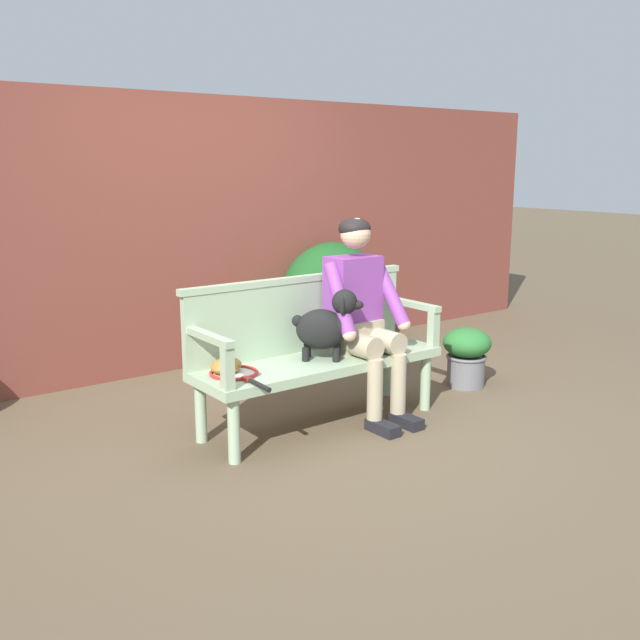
# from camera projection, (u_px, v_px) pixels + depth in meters

# --- Properties ---
(ground_plane) EXTENTS (40.00, 40.00, 0.00)m
(ground_plane) POSITION_uv_depth(u_px,v_px,m) (320.00, 424.00, 4.66)
(ground_plane) COLOR brown
(brick_garden_fence) EXTENTS (8.00, 0.30, 2.19)m
(brick_garden_fence) POSITION_uv_depth(u_px,v_px,m) (183.00, 233.00, 5.88)
(brick_garden_fence) COLOR brown
(brick_garden_fence) RESTS_ON ground
(hedge_bush_far_left) EXTENTS (1.00, 0.78, 0.97)m
(hedge_bush_far_left) POSITION_uv_depth(u_px,v_px,m) (332.00, 296.00, 6.45)
(hedge_bush_far_left) COLOR #194C1E
(hedge_bush_far_left) RESTS_ON ground
(garden_bench) EXTENTS (1.66, 0.51, 0.44)m
(garden_bench) POSITION_uv_depth(u_px,v_px,m) (320.00, 367.00, 4.58)
(garden_bench) COLOR #9EB793
(garden_bench) RESTS_ON ground
(bench_backrest) EXTENTS (1.70, 0.06, 0.50)m
(bench_backrest) POSITION_uv_depth(u_px,v_px,m) (299.00, 313.00, 4.69)
(bench_backrest) COLOR #9EB793
(bench_backrest) RESTS_ON garden_bench
(bench_armrest_left_end) EXTENTS (0.06, 0.51, 0.28)m
(bench_armrest_left_end) POSITION_uv_depth(u_px,v_px,m) (216.00, 349.00, 3.99)
(bench_armrest_left_end) COLOR #9EB793
(bench_armrest_left_end) RESTS_ON garden_bench
(bench_armrest_right_end) EXTENTS (0.06, 0.51, 0.28)m
(bench_armrest_right_end) POSITION_uv_depth(u_px,v_px,m) (420.00, 314.00, 4.92)
(bench_armrest_right_end) COLOR #9EB793
(bench_armrest_right_end) RESTS_ON garden_bench
(person_seated) EXTENTS (0.56, 0.66, 1.31)m
(person_seated) POSITION_uv_depth(u_px,v_px,m) (361.00, 311.00, 4.69)
(person_seated) COLOR black
(person_seated) RESTS_ON ground
(dog_on_bench) EXTENTS (0.41, 0.38, 0.45)m
(dog_on_bench) POSITION_uv_depth(u_px,v_px,m) (328.00, 325.00, 4.51)
(dog_on_bench) COLOR black
(dog_on_bench) RESTS_ON garden_bench
(tennis_racket) EXTENTS (0.30, 0.57, 0.03)m
(tennis_racket) POSITION_uv_depth(u_px,v_px,m) (236.00, 374.00, 4.20)
(tennis_racket) COLOR red
(tennis_racket) RESTS_ON garden_bench
(baseball_glove) EXTENTS (0.28, 0.26, 0.09)m
(baseball_glove) POSITION_uv_depth(u_px,v_px,m) (226.00, 366.00, 4.24)
(baseball_glove) COLOR #9E6B2D
(baseball_glove) RESTS_ON garden_bench
(potted_plant) EXTENTS (0.36, 0.36, 0.45)m
(potted_plant) POSITION_uv_depth(u_px,v_px,m) (467.00, 354.00, 5.42)
(potted_plant) COLOR slate
(potted_plant) RESTS_ON ground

